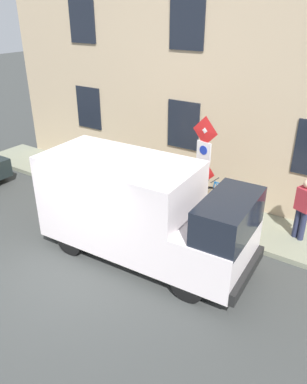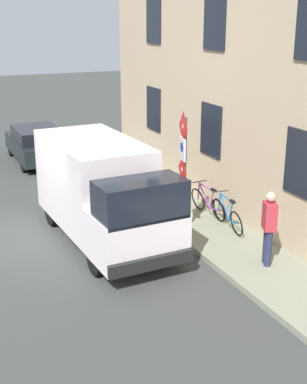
% 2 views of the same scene
% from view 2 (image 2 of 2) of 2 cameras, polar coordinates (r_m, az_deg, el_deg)
% --- Properties ---
extents(ground_plane, '(80.00, 80.00, 0.00)m').
position_cam_2_polar(ground_plane, '(14.36, -12.19, -4.56)').
color(ground_plane, '#3A3D3B').
extents(sidewalk_slab, '(1.95, 16.51, 0.14)m').
position_cam_2_polar(sidewalk_slab, '(15.63, 2.86, -1.96)').
color(sidewalk_slab, gray).
rests_on(sidewalk_slab, ground_plane).
extents(building_facade, '(0.75, 14.51, 7.41)m').
position_cam_2_polar(building_facade, '(15.41, 7.55, 11.56)').
color(building_facade, tan).
rests_on(building_facade, ground_plane).
extents(sign_post_stacked, '(0.19, 0.55, 3.03)m').
position_cam_2_polar(sign_post_stacked, '(13.32, 3.17, 3.53)').
color(sign_post_stacked, '#474C47').
rests_on(sign_post_stacked, sidewalk_slab).
extents(delivery_van, '(2.26, 5.42, 2.50)m').
position_cam_2_polar(delivery_van, '(13.42, -5.49, 0.22)').
color(delivery_van, white).
rests_on(delivery_van, ground_plane).
extents(parked_hatchback, '(1.76, 4.00, 1.38)m').
position_cam_2_polar(parked_hatchback, '(21.38, -12.38, 5.09)').
color(parked_hatchback, black).
rests_on(parked_hatchback, ground_plane).
extents(bicycle_blue, '(0.46, 1.72, 0.89)m').
position_cam_2_polar(bicycle_blue, '(14.14, 7.90, -2.44)').
color(bicycle_blue, black).
rests_on(bicycle_blue, sidewalk_slab).
extents(bicycle_purple, '(0.46, 1.72, 0.89)m').
position_cam_2_polar(bicycle_purple, '(14.96, 5.84, -1.19)').
color(bicycle_purple, black).
rests_on(bicycle_purple, sidewalk_slab).
extents(pedestrian, '(0.39, 0.47, 1.72)m').
position_cam_2_polar(pedestrian, '(12.08, 12.24, -3.55)').
color(pedestrian, '#262B47').
rests_on(pedestrian, sidewalk_slab).
extents(litter_bin, '(0.44, 0.44, 0.90)m').
position_cam_2_polar(litter_bin, '(16.28, -1.08, 0.85)').
color(litter_bin, '#2D5133').
rests_on(litter_bin, sidewalk_slab).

